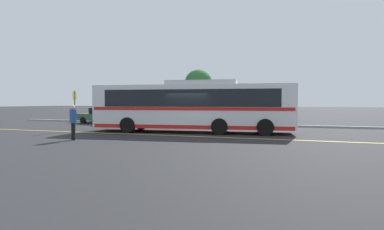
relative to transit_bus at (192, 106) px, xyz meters
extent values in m
plane|color=#262628|center=(0.05, -0.43, -1.74)|extent=(220.00, 220.00, 0.00)
cube|color=gold|center=(-0.01, -2.20, -1.74)|extent=(32.75, 0.20, 0.01)
cube|color=#99999E|center=(-0.01, 6.40, -1.67)|extent=(40.75, 0.36, 0.15)
cube|color=silver|center=(-0.01, 0.00, -0.05)|extent=(12.96, 3.98, 2.74)
cube|color=black|center=(-0.01, 0.00, 0.48)|extent=(11.19, 3.81, 1.07)
cube|color=red|center=(-0.01, 0.00, -0.18)|extent=(12.71, 3.99, 0.20)
cube|color=red|center=(-0.01, 0.00, -1.30)|extent=(12.71, 3.98, 0.24)
cube|color=black|center=(-6.37, -0.75, -0.01)|extent=(0.30, 2.18, 2.04)
cube|color=black|center=(-6.37, -0.75, 1.17)|extent=(0.25, 1.74, 0.24)
cube|color=silver|center=(0.62, 0.07, 1.46)|extent=(4.67, 2.51, 0.28)
cube|color=black|center=(-6.64, -0.79, -1.19)|extent=(0.26, 1.86, 0.04)
cube|color=black|center=(-6.64, -0.79, -1.39)|extent=(0.26, 1.86, 0.04)
cylinder|color=black|center=(-3.80, -1.66, -1.24)|extent=(1.03, 0.40, 1.00)
cylinder|color=black|center=(-4.08, 0.72, -1.24)|extent=(1.03, 0.40, 1.00)
cylinder|color=black|center=(2.03, -0.96, -1.24)|extent=(1.03, 0.40, 1.00)
cylinder|color=black|center=(1.75, 1.41, -1.24)|extent=(1.03, 0.40, 1.00)
cylinder|color=black|center=(4.69, -0.65, -1.24)|extent=(1.03, 0.40, 1.00)
cylinder|color=black|center=(4.41, 1.73, -1.24)|extent=(1.03, 0.40, 1.00)
cube|color=#335B33|center=(-10.44, 5.17, -1.15)|extent=(4.66, 2.12, 0.60)
cube|color=black|center=(-10.32, 5.16, -0.58)|extent=(2.01, 1.73, 0.54)
cylinder|color=black|center=(-11.90, 4.40, -1.44)|extent=(0.61, 0.24, 0.60)
cylinder|color=black|center=(-11.79, 6.13, -1.44)|extent=(0.61, 0.24, 0.60)
cylinder|color=black|center=(-9.09, 4.21, -1.44)|extent=(0.61, 0.24, 0.60)
cylinder|color=black|center=(-8.97, 5.95, -1.44)|extent=(0.61, 0.24, 0.60)
cube|color=olive|center=(-4.51, 5.47, -1.12)|extent=(4.62, 1.98, 0.65)
cube|color=black|center=(-4.40, 5.46, -0.55)|extent=(1.98, 1.63, 0.49)
cylinder|color=black|center=(-5.96, 4.71, -1.44)|extent=(0.61, 0.23, 0.60)
cylinder|color=black|center=(-5.87, 6.37, -1.44)|extent=(0.61, 0.23, 0.60)
cylinder|color=black|center=(-3.15, 4.56, -1.44)|extent=(0.61, 0.23, 0.60)
cylinder|color=black|center=(-3.06, 6.22, -1.44)|extent=(0.61, 0.23, 0.60)
cylinder|color=black|center=(-4.58, -5.75, -1.30)|extent=(0.14, 0.14, 0.89)
cylinder|color=black|center=(-4.73, -5.65, -1.30)|extent=(0.14, 0.14, 0.89)
cube|color=#264C99|center=(-4.65, -5.70, -0.50)|extent=(0.47, 0.41, 0.70)
sphere|color=beige|center=(-4.65, -5.70, -0.03)|extent=(0.24, 0.24, 0.24)
cylinder|color=#59595E|center=(-7.75, -1.78, -0.38)|extent=(0.07, 0.07, 2.73)
cube|color=yellow|center=(-7.75, -1.78, 0.66)|extent=(0.08, 0.40, 0.56)
cylinder|color=#513823|center=(-2.90, 11.08, -0.35)|extent=(0.28, 0.28, 2.78)
sphere|color=#28662D|center=(-2.90, 11.08, 2.12)|extent=(2.89, 2.89, 2.89)
camera|label=1|loc=(5.98, -18.51, 0.23)|focal=28.00mm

